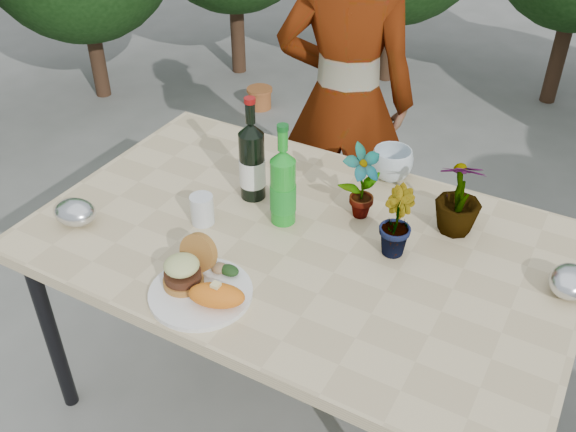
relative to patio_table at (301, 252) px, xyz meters
The scene contains 17 objects.
ground 0.69m from the patio_table, ahead, with size 80.00×80.00×0.00m, color #62635E.
patio_table is the anchor object (origin of this frame).
dinner_plate 0.38m from the patio_table, 108.09° to the right, with size 0.28×0.28×0.01m, color white.
burger_stack 0.39m from the patio_table, 117.01° to the right, with size 0.11×0.16×0.11m.
sweet_potato 0.39m from the patio_table, 97.23° to the right, with size 0.15×0.08×0.06m, color orange.
grilled_veg 0.29m from the patio_table, 110.64° to the right, with size 0.08×0.05×0.03m.
wine_bottle 0.33m from the patio_table, 153.81° to the left, with size 0.08×0.08×0.35m.
sparkling_water 0.21m from the patio_table, 151.29° to the left, with size 0.08×0.08×0.33m.
plastic_cup 0.33m from the patio_table, 165.14° to the right, with size 0.07×0.07×0.10m, color silver.
seedling_left 0.28m from the patio_table, 59.94° to the left, with size 0.13×0.09×0.25m, color #1D521C.
seedling_mid 0.32m from the patio_table, 16.17° to the left, with size 0.11×0.09×0.21m, color #24541D.
seedling_right 0.50m from the patio_table, 34.01° to the left, with size 0.14×0.14×0.25m, color #28581E.
blue_bowl 0.47m from the patio_table, 75.85° to the left, with size 0.14×0.14×0.11m, color silver.
foil_packet_left 0.70m from the patio_table, 156.94° to the right, with size 0.13×0.11×0.08m, color silver.
foil_packet_right 0.76m from the patio_table, 10.51° to the left, with size 0.13×0.11×0.08m, color silver.
person 0.88m from the patio_table, 106.46° to the left, with size 0.57×0.37×1.56m, color #9D6A4E.
terracotta_pot 2.46m from the patio_table, 124.65° to the left, with size 0.17×0.17×0.14m.
Camera 1 is at (0.71, -1.34, 1.94)m, focal length 40.00 mm.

